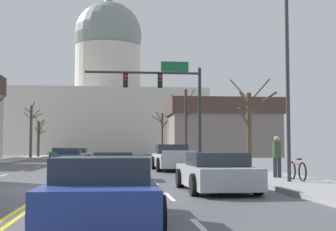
% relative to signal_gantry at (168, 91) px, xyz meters
% --- Properties ---
extents(ground, '(20.00, 180.00, 0.20)m').
position_rel_signal_gantry_xyz_m(ground, '(-5.42, -15.36, -5.14)').
color(ground, '#4E4E53').
extents(signal_gantry, '(7.91, 0.41, 7.07)m').
position_rel_signal_gantry_xyz_m(signal_gantry, '(0.00, 0.00, 0.00)').
color(signal_gantry, '#28282D').
rests_on(signal_gantry, ground).
extents(street_lamp_right, '(2.09, 0.24, 8.30)m').
position_rel_signal_gantry_xyz_m(street_lamp_right, '(2.52, -15.30, -0.16)').
color(street_lamp_right, '#333338').
rests_on(street_lamp_right, ground).
extents(capitol_building, '(35.97, 20.33, 31.96)m').
position_rel_signal_gantry_xyz_m(capitol_building, '(-5.42, 60.00, 5.05)').
color(capitol_building, beige).
rests_on(capitol_building, ground).
extents(pickup_truck_near_00, '(2.29, 5.31, 1.53)m').
position_rel_signal_gantry_xyz_m(pickup_truck_near_00, '(-0.15, -4.00, -4.46)').
color(pickup_truck_near_00, '#ADB2B7').
rests_on(pickup_truck_near_00, ground).
extents(sedan_near_01, '(2.03, 4.33, 1.16)m').
position_rel_signal_gantry_xyz_m(sedan_near_01, '(-3.57, -11.23, -4.61)').
color(sedan_near_01, '#B71414').
rests_on(sedan_near_01, ground).
extents(sedan_near_02, '(2.13, 4.56, 1.21)m').
position_rel_signal_gantry_xyz_m(sedan_near_02, '(-0.30, -17.19, -4.59)').
color(sedan_near_02, '#9EA3A8').
rests_on(sedan_near_02, ground).
extents(sedan_near_03, '(2.12, 4.52, 1.21)m').
position_rel_signal_gantry_xyz_m(sedan_near_03, '(-3.65, -23.08, -4.59)').
color(sedan_near_03, navy).
rests_on(sedan_near_03, ground).
extents(sedan_oncoming_00, '(2.20, 4.37, 1.20)m').
position_rel_signal_gantry_xyz_m(sedan_oncoming_00, '(-7.05, 4.74, -4.58)').
color(sedan_oncoming_00, navy).
rests_on(sedan_oncoming_00, ground).
extents(sedan_oncoming_01, '(2.09, 4.65, 1.25)m').
position_rel_signal_gantry_xyz_m(sedan_oncoming_01, '(-7.34, 16.87, -4.58)').
color(sedan_oncoming_01, '#9EA3A8').
rests_on(sedan_oncoming_01, ground).
extents(sedan_oncoming_02, '(2.01, 4.60, 1.24)m').
position_rel_signal_gantry_xyz_m(sedan_oncoming_02, '(-10.77, 29.07, -4.58)').
color(sedan_oncoming_02, '#1E7247').
rests_on(sedan_oncoming_02, ground).
extents(sedan_oncoming_03, '(1.99, 4.51, 1.23)m').
position_rel_signal_gantry_xyz_m(sedan_oncoming_03, '(-10.84, 38.10, -4.58)').
color(sedan_oncoming_03, black).
rests_on(sedan_oncoming_03, ground).
extents(flank_building_03, '(14.53, 9.01, 7.70)m').
position_rel_signal_gantry_xyz_m(flank_building_03, '(10.55, 30.62, -1.25)').
color(flank_building_03, slate).
rests_on(flank_building_03, ground).
extents(bare_tree_00, '(2.50, 2.32, 4.94)m').
position_rel_signal_gantry_xyz_m(bare_tree_00, '(3.41, -7.89, -2.59)').
color(bare_tree_00, '#4C3D2D').
rests_on(bare_tree_00, ground).
extents(bare_tree_02, '(2.40, 1.93, 6.40)m').
position_rel_signal_gantry_xyz_m(bare_tree_02, '(2.76, 34.40, -1.67)').
color(bare_tree_02, '#423328').
rests_on(bare_tree_02, ground).
extents(bare_tree_03, '(2.25, 1.71, 6.51)m').
position_rel_signal_gantry_xyz_m(bare_tree_03, '(-13.45, 24.71, -1.73)').
color(bare_tree_03, brown).
rests_on(bare_tree_03, ground).
extents(bare_tree_04, '(2.73, 1.36, 6.43)m').
position_rel_signal_gantry_xyz_m(bare_tree_04, '(2.71, 10.20, -1.63)').
color(bare_tree_04, '#423328').
rests_on(bare_tree_04, ground).
extents(bare_tree_05, '(1.65, 2.08, 5.35)m').
position_rel_signal_gantry_xyz_m(bare_tree_05, '(-13.63, 31.08, -2.53)').
color(bare_tree_05, '#4C3D2D').
rests_on(bare_tree_05, ground).
extents(pedestrian_00, '(0.35, 0.34, 1.69)m').
position_rel_signal_gantry_xyz_m(pedestrian_00, '(3.13, -12.98, -4.08)').
color(pedestrian_00, '#33333D').
rests_on(pedestrian_00, ground).
extents(bicycle_parked, '(0.12, 1.77, 0.85)m').
position_rel_signal_gantry_xyz_m(bicycle_parked, '(3.35, -14.58, -4.67)').
color(bicycle_parked, black).
rests_on(bicycle_parked, ground).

